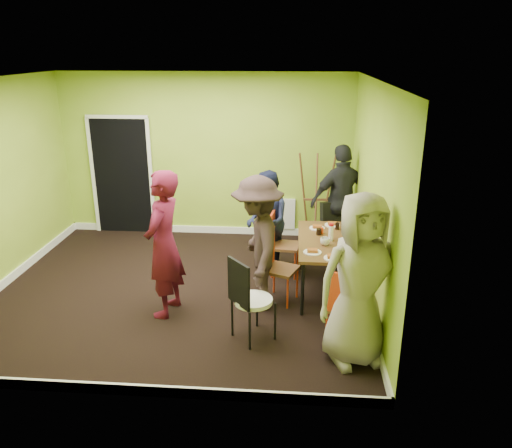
{
  "coord_description": "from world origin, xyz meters",
  "views": [
    {
      "loc": [
        1.52,
        -6.11,
        3.18
      ],
      "look_at": [
        1.04,
        0.0,
        0.99
      ],
      "focal_mm": 35.0,
      "sensor_mm": 36.0,
      "label": 1
    }
  ],
  "objects_px": {
    "chair_front_end": "(344,304)",
    "person_back_end": "(342,201)",
    "chair_left_far": "(280,239)",
    "person_front_end": "(360,280)",
    "chair_back_end": "(333,219)",
    "orange_bottle": "(322,231)",
    "easel": "(316,198)",
    "person_standing": "(164,244)",
    "person_left_far": "(267,221)",
    "blue_bottle": "(355,241)",
    "person_left_near": "(258,244)",
    "thermos": "(331,233)",
    "dining_table": "(332,244)",
    "chair_bentwood": "(248,296)",
    "chair_left_near": "(275,262)"
  },
  "relations": [
    {
      "from": "chair_front_end",
      "to": "person_back_end",
      "type": "bearing_deg",
      "value": 109.02
    },
    {
      "from": "chair_left_far",
      "to": "person_front_end",
      "type": "height_order",
      "value": "person_front_end"
    },
    {
      "from": "chair_back_end",
      "to": "orange_bottle",
      "type": "relative_size",
      "value": 10.14
    },
    {
      "from": "easel",
      "to": "person_standing",
      "type": "distance_m",
      "value": 3.27
    },
    {
      "from": "easel",
      "to": "person_front_end",
      "type": "distance_m",
      "value": 3.5
    },
    {
      "from": "chair_front_end",
      "to": "person_left_far",
      "type": "relative_size",
      "value": 0.61
    },
    {
      "from": "blue_bottle",
      "to": "person_left_near",
      "type": "bearing_deg",
      "value": -169.63
    },
    {
      "from": "easel",
      "to": "chair_left_far",
      "type": "bearing_deg",
      "value": -111.68
    },
    {
      "from": "thermos",
      "to": "person_standing",
      "type": "relative_size",
      "value": 0.11
    },
    {
      "from": "person_left_far",
      "to": "person_left_near",
      "type": "relative_size",
      "value": 0.87
    },
    {
      "from": "person_left_near",
      "to": "chair_front_end",
      "type": "bearing_deg",
      "value": 42.5
    },
    {
      "from": "dining_table",
      "to": "chair_bentwood",
      "type": "height_order",
      "value": "chair_bentwood"
    },
    {
      "from": "chair_left_near",
      "to": "person_left_near",
      "type": "bearing_deg",
      "value": -24.68
    },
    {
      "from": "chair_back_end",
      "to": "person_standing",
      "type": "height_order",
      "value": "person_standing"
    },
    {
      "from": "thermos",
      "to": "person_front_end",
      "type": "height_order",
      "value": "person_front_end"
    },
    {
      "from": "dining_table",
      "to": "person_left_far",
      "type": "height_order",
      "value": "person_left_far"
    },
    {
      "from": "dining_table",
      "to": "chair_bentwood",
      "type": "distance_m",
      "value": 1.65
    },
    {
      "from": "chair_back_end",
      "to": "orange_bottle",
      "type": "height_order",
      "value": "chair_back_end"
    },
    {
      "from": "chair_front_end",
      "to": "person_front_end",
      "type": "distance_m",
      "value": 0.51
    },
    {
      "from": "thermos",
      "to": "person_left_near",
      "type": "bearing_deg",
      "value": -152.51
    },
    {
      "from": "dining_table",
      "to": "person_front_end",
      "type": "relative_size",
      "value": 0.81
    },
    {
      "from": "chair_back_end",
      "to": "person_front_end",
      "type": "height_order",
      "value": "person_front_end"
    },
    {
      "from": "dining_table",
      "to": "easel",
      "type": "bearing_deg",
      "value": 94.74
    },
    {
      "from": "easel",
      "to": "chair_front_end",
      "type": "bearing_deg",
      "value": -86.18
    },
    {
      "from": "chair_front_end",
      "to": "person_left_near",
      "type": "distance_m",
      "value": 1.34
    },
    {
      "from": "chair_left_far",
      "to": "dining_table",
      "type": "bearing_deg",
      "value": 61.54
    },
    {
      "from": "person_left_far",
      "to": "person_front_end",
      "type": "height_order",
      "value": "person_front_end"
    },
    {
      "from": "chair_left_near",
      "to": "person_left_near",
      "type": "relative_size",
      "value": 0.56
    },
    {
      "from": "person_back_end",
      "to": "chair_front_end",
      "type": "bearing_deg",
      "value": 64.78
    },
    {
      "from": "easel",
      "to": "orange_bottle",
      "type": "relative_size",
      "value": 17.63
    },
    {
      "from": "thermos",
      "to": "chair_left_near",
      "type": "bearing_deg",
      "value": -158.84
    },
    {
      "from": "person_back_end",
      "to": "chair_back_end",
      "type": "bearing_deg",
      "value": 26.19
    },
    {
      "from": "chair_left_far",
      "to": "person_left_near",
      "type": "height_order",
      "value": "person_left_near"
    },
    {
      "from": "chair_left_near",
      "to": "person_left_near",
      "type": "xyz_separation_m",
      "value": [
        -0.22,
        -0.21,
        0.32
      ]
    },
    {
      "from": "dining_table",
      "to": "blue_bottle",
      "type": "relative_size",
      "value": 6.85
    },
    {
      "from": "person_left_far",
      "to": "person_back_end",
      "type": "xyz_separation_m",
      "value": [
        1.14,
        0.67,
        0.14
      ]
    },
    {
      "from": "blue_bottle",
      "to": "person_standing",
      "type": "distance_m",
      "value": 2.39
    },
    {
      "from": "dining_table",
      "to": "chair_bentwood",
      "type": "xyz_separation_m",
      "value": [
        -1.0,
        -1.3,
        -0.14
      ]
    },
    {
      "from": "chair_left_far",
      "to": "blue_bottle",
      "type": "distance_m",
      "value": 1.29
    },
    {
      "from": "chair_back_end",
      "to": "blue_bottle",
      "type": "relative_size",
      "value": 4.09
    },
    {
      "from": "person_standing",
      "to": "person_left_far",
      "type": "distance_m",
      "value": 1.86
    },
    {
      "from": "blue_bottle",
      "to": "person_standing",
      "type": "height_order",
      "value": "person_standing"
    },
    {
      "from": "thermos",
      "to": "person_standing",
      "type": "height_order",
      "value": "person_standing"
    },
    {
      "from": "easel",
      "to": "chair_back_end",
      "type": "bearing_deg",
      "value": -69.7
    },
    {
      "from": "chair_front_end",
      "to": "orange_bottle",
      "type": "relative_size",
      "value": 10.36
    },
    {
      "from": "chair_back_end",
      "to": "chair_front_end",
      "type": "bearing_deg",
      "value": 67.85
    },
    {
      "from": "chair_back_end",
      "to": "chair_front_end",
      "type": "height_order",
      "value": "chair_front_end"
    },
    {
      "from": "person_left_far",
      "to": "person_front_end",
      "type": "relative_size",
      "value": 0.8
    },
    {
      "from": "chair_left_near",
      "to": "person_front_end",
      "type": "relative_size",
      "value": 0.52
    },
    {
      "from": "dining_table",
      "to": "orange_bottle",
      "type": "bearing_deg",
      "value": 119.25
    }
  ]
}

